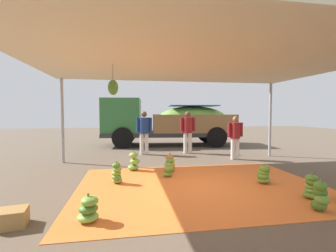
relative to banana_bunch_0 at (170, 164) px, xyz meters
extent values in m
plane|color=brown|center=(0.47, 1.56, -0.23)|extent=(40.00, 40.00, 0.00)
cube|color=orange|center=(0.47, -1.44, -0.23)|extent=(5.56, 4.09, 0.01)
cylinder|color=#9EA0A5|center=(-3.33, 1.86, 1.18)|extent=(0.10, 0.10, 2.83)
cylinder|color=#9EA0A5|center=(4.27, 1.86, 1.18)|extent=(0.10, 0.10, 2.83)
cube|color=beige|center=(0.47, -1.44, 2.63)|extent=(8.00, 7.00, 0.06)
cylinder|color=#4C422D|center=(-1.52, -0.78, 2.43)|extent=(0.01, 0.01, 0.35)
ellipsoid|color=#477523|center=(-1.52, -0.78, 2.05)|extent=(0.24, 0.24, 0.36)
ellipsoid|color=#996628|center=(-0.01, 0.01, -0.16)|extent=(0.37, 0.37, 0.13)
ellipsoid|color=#996628|center=(0.00, 0.00, -0.07)|extent=(0.33, 0.33, 0.13)
ellipsoid|color=gold|center=(0.01, -0.01, 0.02)|extent=(0.28, 0.28, 0.13)
ellipsoid|color=gold|center=(0.01, 0.00, 0.10)|extent=(0.31, 0.31, 0.13)
ellipsoid|color=#996628|center=(-0.02, -0.01, 0.19)|extent=(0.26, 0.26, 0.13)
cylinder|color=olive|center=(0.00, 0.01, 0.25)|extent=(0.04, 0.04, 0.12)
ellipsoid|color=#75A83D|center=(-1.80, -2.91, -0.15)|extent=(0.45, 0.45, 0.14)
ellipsoid|color=#477523|center=(-1.79, -2.90, -0.02)|extent=(0.30, 0.30, 0.14)
ellipsoid|color=#6B9E38|center=(-1.77, -2.94, 0.11)|extent=(0.30, 0.30, 0.14)
cylinder|color=olive|center=(-1.79, -2.93, 0.17)|extent=(0.04, 0.04, 0.12)
ellipsoid|color=#60932D|center=(2.34, -2.57, -0.16)|extent=(0.40, 0.40, 0.13)
ellipsoid|color=#75A83D|center=(2.39, -2.54, -0.08)|extent=(0.33, 0.33, 0.13)
ellipsoid|color=#75A83D|center=(2.40, -2.54, 0.01)|extent=(0.34, 0.34, 0.13)
ellipsoid|color=#477523|center=(2.38, -2.57, 0.09)|extent=(0.31, 0.31, 0.13)
ellipsoid|color=#60932D|center=(2.38, -2.53, 0.17)|extent=(0.33, 0.33, 0.13)
cylinder|color=olive|center=(2.37, -2.55, 0.23)|extent=(0.04, 0.04, 0.12)
ellipsoid|color=#75A83D|center=(1.99, -1.49, -0.13)|extent=(0.36, 0.36, 0.17)
ellipsoid|color=#60932D|center=(1.96, -1.51, -0.05)|extent=(0.39, 0.39, 0.17)
ellipsoid|color=#60932D|center=(1.98, -1.50, 0.04)|extent=(0.37, 0.37, 0.17)
ellipsoid|color=#60932D|center=(1.99, -1.52, 0.13)|extent=(0.30, 0.30, 0.17)
cylinder|color=olive|center=(1.97, -1.52, 0.19)|extent=(0.04, 0.04, 0.12)
ellipsoid|color=#6B9E38|center=(-0.15, -0.53, -0.14)|extent=(0.35, 0.35, 0.16)
ellipsoid|color=#477523|center=(-0.14, -0.54, -0.06)|extent=(0.32, 0.32, 0.16)
ellipsoid|color=#75A83D|center=(-0.13, -0.56, 0.02)|extent=(0.32, 0.32, 0.16)
ellipsoid|color=#6B9E38|center=(-0.15, -0.55, 0.10)|extent=(0.30, 0.30, 0.16)
ellipsoid|color=#477523|center=(-0.11, -0.53, 0.18)|extent=(0.28, 0.28, 0.16)
cylinder|color=olive|center=(-0.13, -0.54, 0.24)|extent=(0.04, 0.04, 0.12)
ellipsoid|color=#6B9E38|center=(-1.03, 0.33, -0.14)|extent=(0.34, 0.34, 0.17)
ellipsoid|color=#75A83D|center=(-0.99, 0.30, 0.04)|extent=(0.30, 0.30, 0.17)
ellipsoid|color=#75A83D|center=(-1.02, 0.32, 0.22)|extent=(0.32, 0.32, 0.17)
cylinder|color=olive|center=(-1.02, 0.31, 0.28)|extent=(0.04, 0.04, 0.12)
ellipsoid|color=#6B9E38|center=(-1.43, -0.91, -0.16)|extent=(0.27, 0.27, 0.13)
ellipsoid|color=#518428|center=(-1.45, -0.95, -0.06)|extent=(0.29, 0.29, 0.13)
ellipsoid|color=#60932D|center=(-1.46, -0.93, 0.03)|extent=(0.31, 0.31, 0.13)
ellipsoid|color=#6B9E38|center=(-1.43, -0.95, 0.12)|extent=(0.29, 0.29, 0.13)
ellipsoid|color=#477523|center=(-1.46, -0.94, 0.21)|extent=(0.22, 0.22, 0.13)
cylinder|color=olive|center=(-1.45, -0.93, 0.27)|extent=(0.04, 0.04, 0.12)
ellipsoid|color=#477523|center=(2.03, -3.12, -0.13)|extent=(0.32, 0.32, 0.18)
ellipsoid|color=#6B9E38|center=(2.06, -3.16, -0.02)|extent=(0.28, 0.28, 0.18)
ellipsoid|color=#477523|center=(2.07, -3.11, 0.09)|extent=(0.31, 0.31, 0.18)
ellipsoid|color=#518428|center=(2.04, -3.13, 0.20)|extent=(0.27, 0.27, 0.18)
cylinder|color=olive|center=(2.05, -3.14, 0.26)|extent=(0.04, 0.04, 0.12)
cube|color=#2D2D2D|center=(0.94, 5.71, 0.37)|extent=(6.83, 2.89, 0.20)
cube|color=#2D6B33|center=(-1.45, 5.94, 1.32)|extent=(2.05, 2.26, 1.70)
cube|color=#232D38|center=(-2.38, 6.03, 1.66)|extent=(0.19, 1.81, 0.75)
cube|color=olive|center=(2.09, 4.50, 0.92)|extent=(4.11, 0.47, 0.90)
cube|color=olive|center=(2.30, 6.69, 0.92)|extent=(4.11, 0.47, 0.90)
cube|color=olive|center=(4.21, 5.41, 0.92)|extent=(0.29, 2.27, 0.90)
ellipsoid|color=#75A83D|center=(2.19, 5.60, 1.13)|extent=(3.79, 2.24, 1.33)
cube|color=#19569E|center=(2.19, 5.60, 1.82)|extent=(2.62, 1.95, 0.04)
cylinder|color=black|center=(-1.41, 4.89, 0.27)|extent=(1.02, 0.37, 1.00)
cylinder|color=black|center=(-1.22, 6.96, 0.27)|extent=(1.02, 0.37, 1.00)
cylinder|color=black|center=(3.09, 4.47, 0.27)|extent=(1.02, 0.37, 1.00)
cylinder|color=black|center=(3.28, 6.54, 0.27)|extent=(1.02, 0.37, 1.00)
cylinder|color=silver|center=(2.56, 1.45, 0.15)|extent=(0.14, 0.14, 0.76)
cylinder|color=silver|center=(2.73, 1.45, 0.15)|extent=(0.14, 0.14, 0.76)
cylinder|color=maroon|center=(2.64, 1.45, 0.81)|extent=(0.35, 0.35, 0.57)
cylinder|color=maroon|center=(2.41, 1.45, 0.85)|extent=(0.11, 0.11, 0.51)
cylinder|color=maroon|center=(2.87, 1.45, 0.85)|extent=(0.11, 0.11, 0.51)
sphere|color=#936B4C|center=(2.64, 1.45, 1.22)|extent=(0.21, 0.21, 0.21)
cylinder|color=silver|center=(-0.62, 3.02, 0.19)|extent=(0.16, 0.16, 0.85)
cylinder|color=silver|center=(-0.43, 3.02, 0.19)|extent=(0.16, 0.16, 0.85)
cylinder|color=navy|center=(-0.53, 3.02, 0.94)|extent=(0.39, 0.39, 0.64)
cylinder|color=navy|center=(-0.78, 3.02, 0.98)|extent=(0.12, 0.12, 0.57)
cylinder|color=navy|center=(-0.27, 3.02, 0.98)|extent=(0.12, 0.12, 0.57)
sphere|color=brown|center=(-0.53, 3.02, 1.40)|extent=(0.23, 0.23, 0.23)
cylinder|color=silver|center=(1.19, 3.04, 0.19)|extent=(0.16, 0.16, 0.85)
cylinder|color=silver|center=(1.38, 3.04, 0.19)|extent=(0.16, 0.16, 0.85)
cylinder|color=maroon|center=(1.29, 3.04, 0.94)|extent=(0.39, 0.39, 0.64)
cylinder|color=maroon|center=(1.03, 3.04, 0.98)|extent=(0.12, 0.12, 0.57)
cylinder|color=maroon|center=(1.55, 3.04, 0.98)|extent=(0.12, 0.12, 0.57)
sphere|color=brown|center=(1.29, 3.04, 1.40)|extent=(0.23, 0.23, 0.23)
cube|color=olive|center=(-2.89, -2.87, -0.10)|extent=(0.46, 0.42, 0.26)
camera|label=1|loc=(-1.19, -6.69, 1.44)|focal=25.84mm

